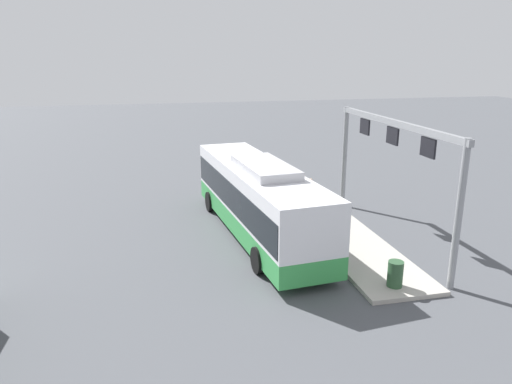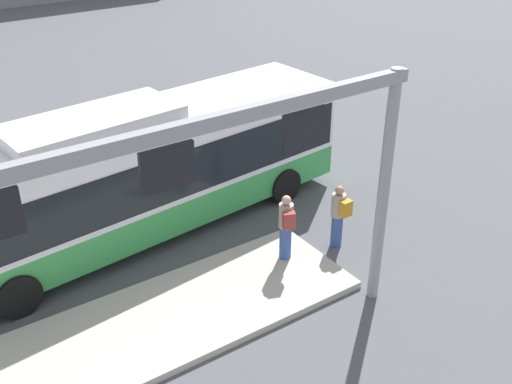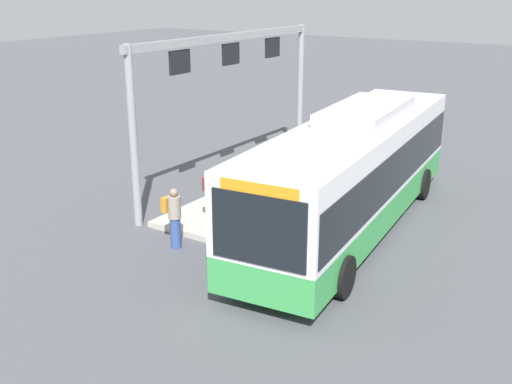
{
  "view_description": "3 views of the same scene",
  "coord_description": "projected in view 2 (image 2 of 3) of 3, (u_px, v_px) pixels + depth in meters",
  "views": [
    {
      "loc": [
        -19.35,
        4.47,
        7.75
      ],
      "look_at": [
        1.46,
        -0.26,
        1.56
      ],
      "focal_mm": 33.62,
      "sensor_mm": 36.0,
      "label": 1
    },
    {
      "loc": [
        -5.23,
        -12.97,
        8.67
      ],
      "look_at": [
        2.42,
        -1.83,
        1.27
      ],
      "focal_mm": 43.74,
      "sensor_mm": 36.0,
      "label": 2
    },
    {
      "loc": [
        15.4,
        6.87,
        6.76
      ],
      "look_at": [
        2.92,
        -1.35,
        1.69
      ],
      "focal_mm": 43.5,
      "sensor_mm": 36.0,
      "label": 3
    }
  ],
  "objects": [
    {
      "name": "ground_plane",
      "position": [
        139.0,
        233.0,
        16.13
      ],
      "size": [
        120.0,
        120.0,
        0.0
      ],
      "primitive_type": "plane",
      "color": "#4C4F54"
    },
    {
      "name": "platform_curb",
      "position": [
        131.0,
        335.0,
        12.58
      ],
      "size": [
        10.0,
        2.8,
        0.16
      ],
      "primitive_type": "cube",
      "color": "#B2ADA3",
      "rests_on": "ground"
    },
    {
      "name": "bus_main",
      "position": [
        132.0,
        170.0,
        15.26
      ],
      "size": [
        11.8,
        3.67,
        3.46
      ],
      "rotation": [
        0.0,
        0.0,
        0.1
      ],
      "color": "green",
      "rests_on": "ground"
    },
    {
      "name": "person_boarding",
      "position": [
        286.0,
        226.0,
        14.42
      ],
      "size": [
        0.48,
        0.6,
        1.67
      ],
      "rotation": [
        0.0,
        0.0,
        1.18
      ],
      "color": "#334C8C",
      "rests_on": "platform_curb"
    },
    {
      "name": "person_waiting_near",
      "position": [
        339.0,
        215.0,
        15.18
      ],
      "size": [
        0.35,
        0.53,
        1.67
      ],
      "rotation": [
        0.0,
        0.0,
        1.61
      ],
      "color": "#334C8C",
      "rests_on": "ground"
    },
    {
      "name": "platform_sign_gantry",
      "position": [
        171.0,
        209.0,
        9.69
      ],
      "size": [
        9.89,
        0.24,
        5.2
      ],
      "color": "gray",
      "rests_on": "ground"
    }
  ]
}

